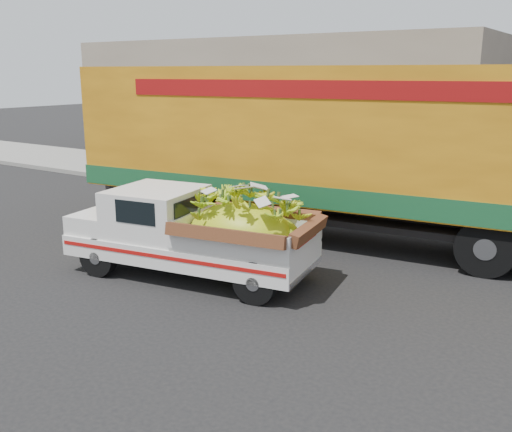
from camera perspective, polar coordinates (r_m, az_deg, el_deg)
The scene contains 6 objects.
ground at distance 9.48m, azimuth -2.52°, elevation -8.63°, with size 100.00×100.00×0.00m, color black.
curb at distance 15.11m, azimuth 12.43°, elevation 0.09°, with size 60.00×0.25×0.15m, color gray.
sidewalk at distance 17.05m, azimuth 14.98°, elevation 1.51°, with size 60.00×4.00×0.14m, color gray.
building_left at distance 25.44m, azimuth 2.20°, elevation 11.56°, with size 18.00×6.00×5.00m, color gray.
pickup_truck at distance 10.29m, azimuth -4.95°, elevation -1.76°, with size 4.74×2.34×1.59m.
semi_trailer at distance 12.67m, azimuth 7.29°, elevation 7.05°, with size 12.04×3.73×3.80m.
Camera 1 is at (5.13, -7.07, 3.68)m, focal length 40.00 mm.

